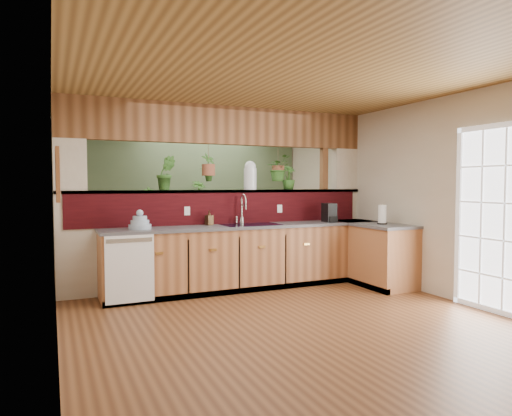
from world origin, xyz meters
name	(u,v)px	position (x,y,z in m)	size (l,w,h in m)	color
ground	(264,306)	(0.00, 0.00, 0.00)	(4.60, 7.00, 0.01)	brown
ceiling	(265,89)	(0.00, 0.00, 2.60)	(4.60, 7.00, 0.01)	brown
wall_back	(186,193)	(0.00, 3.50, 1.30)	(4.60, 0.02, 2.60)	beige
wall_left	(54,202)	(-2.30, 0.00, 1.30)	(0.02, 7.00, 2.60)	beige
wall_right	(413,196)	(2.30, 0.00, 1.30)	(0.02, 7.00, 2.60)	beige
pass_through_partition	(227,203)	(0.03, 1.35, 1.19)	(4.60, 0.21, 2.60)	beige
pass_through_ledge	(225,191)	(0.00, 1.35, 1.37)	(4.60, 0.21, 0.04)	brown
header_beam	(225,126)	(0.00, 1.35, 2.33)	(4.60, 0.15, 0.55)	brown
sage_backwall	(186,193)	(0.00, 3.48, 1.30)	(4.55, 0.02, 2.55)	#556F4B
countertop	(291,255)	(0.84, 0.87, 0.45)	(4.14, 1.52, 0.90)	#935933
dishwasher	(130,269)	(-1.48, 0.66, 0.46)	(0.58, 0.03, 0.82)	white
navy_sink	(251,230)	(0.25, 0.98, 0.82)	(0.82, 0.50, 0.18)	black
french_door	(492,221)	(2.27, -1.30, 1.05)	(0.06, 1.02, 2.16)	white
framed_print	(58,175)	(-2.27, -0.80, 1.55)	(0.04, 0.35, 0.45)	#935933
faucet	(243,208)	(0.19, 1.13, 1.13)	(0.19, 0.19, 0.43)	#B7B7B2
dish_stack	(140,223)	(-1.30, 0.96, 0.98)	(0.29, 0.29, 0.25)	#95A9C1
soap_dispenser	(209,218)	(-0.31, 1.15, 1.00)	(0.09, 0.09, 0.20)	#382614
coffee_maker	(330,213)	(1.52, 0.91, 1.03)	(0.15, 0.26, 0.28)	black
paper_towel	(382,215)	(1.99, 0.27, 1.03)	(0.14, 0.14, 0.29)	black
glass_jar	(250,175)	(0.40, 1.35, 1.60)	(0.19, 0.19, 0.43)	silver
ledge_plant_left	(166,173)	(-0.87, 1.35, 1.63)	(0.26, 0.21, 0.47)	#2B591F
ledge_plant_right	(289,178)	(1.05, 1.35, 1.58)	(0.21, 0.21, 0.37)	#2B591F
hanging_plant_a	(208,158)	(-0.25, 1.35, 1.84)	(0.25, 0.22, 0.53)	brown
hanging_plant_b	(278,157)	(0.87, 1.35, 1.89)	(0.46, 0.43, 0.52)	brown
shelving_console	(174,237)	(-0.29, 3.25, 0.50)	(1.61, 0.43, 1.07)	black
shelf_plant_a	(150,198)	(-0.72, 3.25, 1.23)	(0.21, 0.14, 0.39)	#2B591F
shelf_plant_b	(198,194)	(0.18, 3.25, 1.28)	(0.28, 0.28, 0.50)	#2B591F
floor_plant	(274,243)	(1.38, 2.53, 0.40)	(0.71, 0.62, 0.79)	#2B591F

